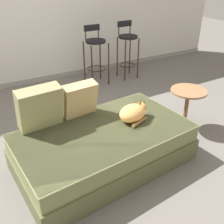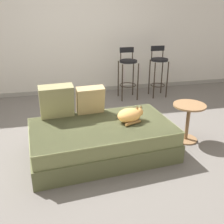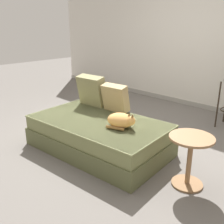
{
  "view_description": "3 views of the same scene",
  "coord_description": "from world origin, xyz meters",
  "px_view_note": "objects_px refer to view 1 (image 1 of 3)",
  "views": [
    {
      "loc": [
        -1.01,
        -2.36,
        1.86
      ],
      "look_at": [
        0.15,
        -0.3,
        0.53
      ],
      "focal_mm": 42.0,
      "sensor_mm": 36.0,
      "label": 1
    },
    {
      "loc": [
        -0.53,
        -3.27,
        1.81
      ],
      "look_at": [
        0.15,
        -0.3,
        0.53
      ],
      "focal_mm": 42.0,
      "sensor_mm": 36.0,
      "label": 2
    },
    {
      "loc": [
        2.3,
        -2.49,
        1.59
      ],
      "look_at": [
        0.15,
        -0.3,
        0.53
      ],
      "focal_mm": 42.0,
      "sensor_mm": 36.0,
      "label": 3
    }
  ],
  "objects_px": {
    "couch": "(104,147)",
    "side_table": "(187,104)",
    "throw_pillow_middle": "(80,99)",
    "cat": "(133,113)",
    "throw_pillow_corner": "(40,108)",
    "bar_stool_by_doorway": "(127,45)",
    "bar_stool_near_window": "(96,50)"
  },
  "relations": [
    {
      "from": "couch",
      "to": "throw_pillow_corner",
      "type": "height_order",
      "value": "throw_pillow_corner"
    },
    {
      "from": "cat",
      "to": "side_table",
      "type": "height_order",
      "value": "cat"
    },
    {
      "from": "throw_pillow_corner",
      "to": "bar_stool_by_doorway",
      "type": "relative_size",
      "value": 0.45
    },
    {
      "from": "throw_pillow_middle",
      "to": "cat",
      "type": "xyz_separation_m",
      "value": [
        0.45,
        -0.37,
        -0.11
      ]
    },
    {
      "from": "cat",
      "to": "throw_pillow_corner",
      "type": "bearing_deg",
      "value": 159.77
    },
    {
      "from": "bar_stool_near_window",
      "to": "side_table",
      "type": "xyz_separation_m",
      "value": [
        0.32,
        -1.91,
        -0.25
      ]
    },
    {
      "from": "couch",
      "to": "cat",
      "type": "bearing_deg",
      "value": 4.76
    },
    {
      "from": "bar_stool_by_doorway",
      "to": "side_table",
      "type": "relative_size",
      "value": 1.87
    },
    {
      "from": "throw_pillow_corner",
      "to": "cat",
      "type": "distance_m",
      "value": 0.96
    },
    {
      "from": "cat",
      "to": "bar_stool_by_doorway",
      "type": "height_order",
      "value": "bar_stool_by_doorway"
    },
    {
      "from": "couch",
      "to": "bar_stool_near_window",
      "type": "bearing_deg",
      "value": 65.73
    },
    {
      "from": "cat",
      "to": "bar_stool_near_window",
      "type": "height_order",
      "value": "bar_stool_near_window"
    },
    {
      "from": "bar_stool_near_window",
      "to": "side_table",
      "type": "height_order",
      "value": "bar_stool_near_window"
    },
    {
      "from": "couch",
      "to": "throw_pillow_middle",
      "type": "bearing_deg",
      "value": 101.32
    },
    {
      "from": "throw_pillow_corner",
      "to": "bar_stool_near_window",
      "type": "distance_m",
      "value": 2.19
    },
    {
      "from": "cat",
      "to": "throw_pillow_middle",
      "type": "bearing_deg",
      "value": 140.81
    },
    {
      "from": "bar_stool_by_doorway",
      "to": "bar_stool_near_window",
      "type": "bearing_deg",
      "value": -179.93
    },
    {
      "from": "bar_stool_by_doorway",
      "to": "side_table",
      "type": "bearing_deg",
      "value": -99.69
    },
    {
      "from": "throw_pillow_middle",
      "to": "cat",
      "type": "height_order",
      "value": "throw_pillow_middle"
    },
    {
      "from": "throw_pillow_middle",
      "to": "cat",
      "type": "bearing_deg",
      "value": -39.19
    },
    {
      "from": "couch",
      "to": "side_table",
      "type": "distance_m",
      "value": 1.24
    },
    {
      "from": "throw_pillow_corner",
      "to": "side_table",
      "type": "bearing_deg",
      "value": -8.13
    },
    {
      "from": "throw_pillow_corner",
      "to": "bar_stool_near_window",
      "type": "bearing_deg",
      "value": 49.23
    },
    {
      "from": "bar_stool_by_doorway",
      "to": "side_table",
      "type": "xyz_separation_m",
      "value": [
        -0.33,
        -1.91,
        -0.26
      ]
    },
    {
      "from": "throw_pillow_middle",
      "to": "bar_stool_near_window",
      "type": "height_order",
      "value": "bar_stool_near_window"
    },
    {
      "from": "throw_pillow_middle",
      "to": "side_table",
      "type": "xyz_separation_m",
      "value": [
        1.31,
        -0.29,
        -0.26
      ]
    },
    {
      "from": "throw_pillow_corner",
      "to": "bar_stool_by_doorway",
      "type": "bearing_deg",
      "value": 38.64
    },
    {
      "from": "cat",
      "to": "bar_stool_by_doorway",
      "type": "distance_m",
      "value": 2.32
    },
    {
      "from": "couch",
      "to": "throw_pillow_middle",
      "type": "distance_m",
      "value": 0.57
    },
    {
      "from": "bar_stool_near_window",
      "to": "bar_stool_by_doorway",
      "type": "distance_m",
      "value": 0.65
    },
    {
      "from": "couch",
      "to": "cat",
      "type": "height_order",
      "value": "cat"
    },
    {
      "from": "throw_pillow_corner",
      "to": "bar_stool_near_window",
      "type": "height_order",
      "value": "bar_stool_near_window"
    }
  ]
}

